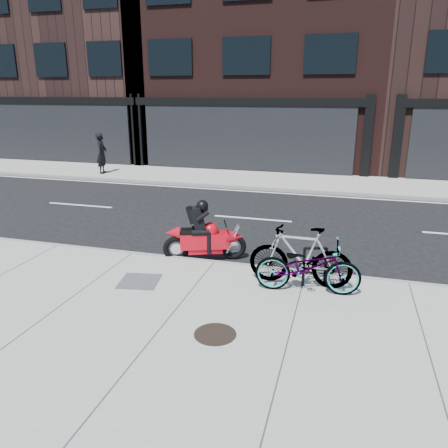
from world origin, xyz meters
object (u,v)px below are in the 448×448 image
(bicycle_front, at_px, (308,266))
(utility_grate, at_px, (139,281))
(bicycle_rear, at_px, (300,256))
(motorcycle, at_px, (208,236))
(pedestrian, at_px, (102,153))
(bike_rack, at_px, (315,263))
(manhole_cover, at_px, (215,334))

(bicycle_front, xyz_separation_m, utility_grate, (-3.22, -0.45, -0.50))
(bicycle_front, xyz_separation_m, bicycle_rear, (-0.17, 0.28, 0.08))
(motorcycle, height_order, pedestrian, pedestrian)
(bike_rack, relative_size, bicycle_front, 0.41)
(manhole_cover, bearing_deg, pedestrian, 127.15)
(bicycle_front, height_order, motorcycle, motorcycle)
(bicycle_rear, relative_size, motorcycle, 1.08)
(bicycle_front, bearing_deg, pedestrian, 40.52)
(bicycle_rear, distance_m, motorcycle, 2.44)
(bicycle_front, relative_size, utility_grate, 2.58)
(motorcycle, bearing_deg, pedestrian, 111.21)
(bicycle_rear, relative_size, manhole_cover, 2.99)
(bicycle_front, relative_size, pedestrian, 1.07)
(bike_rack, distance_m, manhole_cover, 2.63)
(bike_rack, bearing_deg, utility_grate, -167.08)
(pedestrian, height_order, utility_grate, pedestrian)
(utility_grate, bearing_deg, bicycle_front, 7.90)
(bicycle_front, bearing_deg, motorcycle, 55.02)
(bike_rack, xyz_separation_m, bicycle_front, (-0.11, -0.32, 0.04))
(bicycle_rear, bearing_deg, bike_rack, 99.25)
(bicycle_rear, bearing_deg, motorcycle, -115.15)
(bicycle_front, distance_m, pedestrian, 14.17)
(bicycle_rear, height_order, manhole_cover, bicycle_rear)
(pedestrian, bearing_deg, motorcycle, -149.94)
(bicycle_rear, distance_m, pedestrian, 13.85)
(bicycle_front, distance_m, motorcycle, 2.72)
(pedestrian, bearing_deg, bicycle_front, -146.57)
(bicycle_front, xyz_separation_m, motorcycle, (-2.36, 1.35, -0.06))
(motorcycle, height_order, utility_grate, motorcycle)
(bicycle_front, bearing_deg, bicycle_rear, 26.92)
(bicycle_front, distance_m, utility_grate, 3.29)
(motorcycle, bearing_deg, utility_grate, -136.75)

